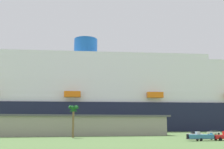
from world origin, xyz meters
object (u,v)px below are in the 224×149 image
cruise_ship (147,101)px  small_boat_on_trailer (203,137)px  palm_tree (73,112)px  parked_car_white_van (214,132)px  parked_car_silver_sedan (195,134)px

cruise_ship → small_boat_on_trailer: 92.22m
palm_tree → parked_car_white_van: 53.72m
small_boat_on_trailer → parked_car_silver_sedan: bearing=71.9°
small_boat_on_trailer → cruise_ship: bearing=83.7°
cruise_ship → palm_tree: size_ratio=30.44×
parked_car_silver_sedan → parked_car_white_van: size_ratio=0.96×
parked_car_silver_sedan → cruise_ship: bearing=86.7°
small_boat_on_trailer → parked_car_silver_sedan: 18.40m
parked_car_white_van → small_boat_on_trailer: bearing=-120.7°
parked_car_silver_sedan → parked_car_white_van: 21.66m
parked_car_silver_sedan → palm_tree: bearing=179.7°
cruise_ship → small_boat_on_trailer: (-9.92, -90.37, -15.50)m
palm_tree → parked_car_silver_sedan: (36.53, -0.20, -6.46)m
small_boat_on_trailer → palm_tree: bearing=150.1°
cruise_ship → small_boat_on_trailer: size_ratio=33.52×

